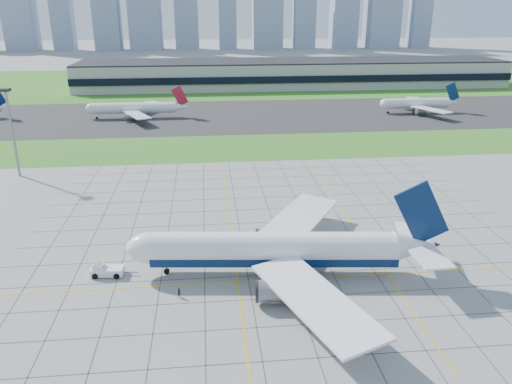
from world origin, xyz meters
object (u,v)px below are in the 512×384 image
Objects in this scene: pushback_tug at (106,270)px; distant_jet_2 at (418,103)px; airliner at (276,250)px; light_mast at (11,122)px; crew_near at (179,293)px; distant_jet_1 at (135,108)px.

distant_jet_2 is (118.38, 139.40, 3.41)m from pushback_tug.
airliner reaches higher than distant_jet_2.
distant_jet_2 is (154.14, 77.42, -11.70)m from light_mast.
pushback_tug is (35.76, -61.98, -15.10)m from light_mast.
distant_jet_1 is (-25.40, 149.95, 3.58)m from crew_near.
distant_jet_2 reaches higher than crew_near.
distant_jet_1 reaches higher than pushback_tug.
distant_jet_2 is at bearing 55.48° from pushback_tug.
distant_jet_2 is (129.93, -1.53, -0.00)m from distant_jet_1.
light_mast is 0.60× the size of distant_jet_2.
distant_jet_2 reaches higher than pushback_tug.
airliner is 32.93× the size of crew_near.
crew_near is at bearing -27.22° from pushback_tug.
light_mast is at bearing 80.65° from crew_near.
distant_jet_1 is at bearing 72.95° from light_mast.
pushback_tug is at bearing -85.32° from distant_jet_1.
light_mast is 0.60× the size of distant_jet_1.
pushback_tug is at bearing -60.02° from light_mast.
light_mast reaches higher than crew_near.
pushback_tug is 4.88× the size of crew_near.
crew_near is 181.56m from distant_jet_2.
crew_near is (-17.65, -6.26, -4.17)m from airliner.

